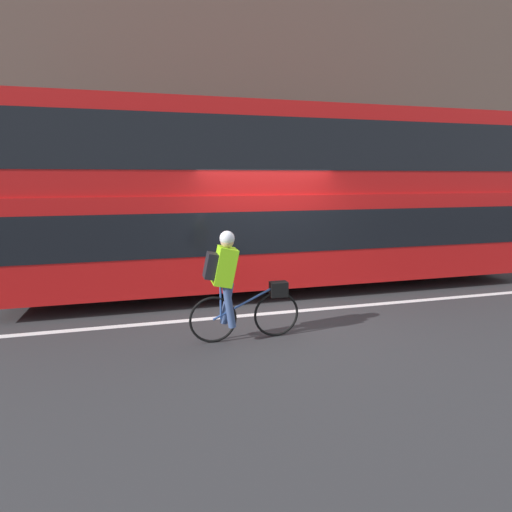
# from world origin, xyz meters

# --- Properties ---
(ground_plane) EXTENTS (80.00, 80.00, 0.00)m
(ground_plane) POSITION_xyz_m (0.00, 0.00, 0.00)
(ground_plane) COLOR #2D2D30
(road_center_line) EXTENTS (50.00, 0.14, 0.01)m
(road_center_line) POSITION_xyz_m (0.00, -0.08, 0.00)
(road_center_line) COLOR silver
(road_center_line) RESTS_ON ground_plane
(sidewalk_curb) EXTENTS (60.00, 1.71, 0.16)m
(sidewalk_curb) POSITION_xyz_m (0.00, 4.85, 0.08)
(sidewalk_curb) COLOR gray
(sidewalk_curb) RESTS_ON ground_plane
(building_facade) EXTENTS (60.00, 0.30, 8.34)m
(building_facade) POSITION_xyz_m (0.00, 5.85, 4.17)
(building_facade) COLOR brown
(building_facade) RESTS_ON ground_plane
(bus) EXTENTS (10.74, 2.51, 3.69)m
(bus) POSITION_xyz_m (0.61, 1.67, 2.04)
(bus) COLOR black
(bus) RESTS_ON ground_plane
(cyclist_on_bike) EXTENTS (1.65, 0.32, 1.63)m
(cyclist_on_bike) POSITION_xyz_m (-0.93, -1.08, 0.88)
(cyclist_on_bike) COLOR black
(cyclist_on_bike) RESTS_ON ground_plane
(street_sign_post) EXTENTS (0.36, 0.09, 2.76)m
(street_sign_post) POSITION_xyz_m (0.02, 4.76, 1.69)
(street_sign_post) COLOR #59595B
(street_sign_post) RESTS_ON sidewalk_curb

